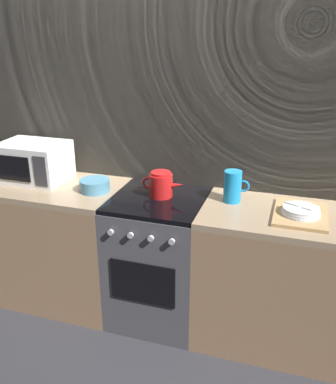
# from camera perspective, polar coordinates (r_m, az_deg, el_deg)

# --- Properties ---
(ground_plane) EXTENTS (8.00, 8.00, 0.00)m
(ground_plane) POSITION_cam_1_polar(r_m,az_deg,el_deg) (3.16, -1.21, -16.03)
(ground_plane) COLOR #2D2D33
(back_wall) EXTENTS (3.60, 0.05, 2.40)m
(back_wall) POSITION_cam_1_polar(r_m,az_deg,el_deg) (2.90, 0.68, 7.02)
(back_wall) COLOR #A39989
(back_wall) RESTS_ON ground_plane
(counter_left) EXTENTS (1.20, 0.60, 0.90)m
(counter_left) POSITION_cam_1_polar(r_m,az_deg,el_deg) (3.28, -16.42, -6.20)
(counter_left) COLOR #997251
(counter_left) RESTS_ON ground_plane
(stove_unit) EXTENTS (0.60, 0.63, 0.90)m
(stove_unit) POSITION_cam_1_polar(r_m,az_deg,el_deg) (2.91, -1.28, -9.05)
(stove_unit) COLOR #4C4C51
(stove_unit) RESTS_ON ground_plane
(counter_right) EXTENTS (1.20, 0.60, 0.90)m
(counter_right) POSITION_cam_1_polar(r_m,az_deg,el_deg) (2.79, 16.86, -11.54)
(counter_right) COLOR #997251
(counter_right) RESTS_ON ground_plane
(microwave) EXTENTS (0.46, 0.35, 0.27)m
(microwave) POSITION_cam_1_polar(r_m,az_deg,el_deg) (3.13, -17.70, 3.94)
(microwave) COLOR white
(microwave) RESTS_ON counter_left
(kettle) EXTENTS (0.28, 0.15, 0.17)m
(kettle) POSITION_cam_1_polar(r_m,az_deg,el_deg) (2.70, -0.94, 1.02)
(kettle) COLOR red
(kettle) RESTS_ON stove_unit
(mixing_bowl) EXTENTS (0.20, 0.20, 0.08)m
(mixing_bowl) POSITION_cam_1_polar(r_m,az_deg,el_deg) (2.85, -9.86, 0.89)
(mixing_bowl) COLOR teal
(mixing_bowl) RESTS_ON counter_left
(pitcher) EXTENTS (0.16, 0.11, 0.20)m
(pitcher) POSITION_cam_1_polar(r_m,az_deg,el_deg) (2.65, 8.75, 0.75)
(pitcher) COLOR #198CD8
(pitcher) RESTS_ON counter_right
(dish_pile) EXTENTS (0.30, 0.40, 0.07)m
(dish_pile) POSITION_cam_1_polar(r_m,az_deg,el_deg) (2.56, 17.49, -2.69)
(dish_pile) COLOR tan
(dish_pile) RESTS_ON counter_right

